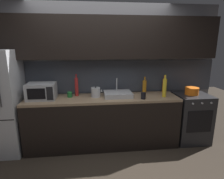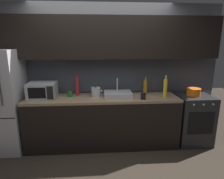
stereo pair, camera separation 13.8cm
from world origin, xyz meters
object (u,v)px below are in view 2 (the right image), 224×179
Objects in this scene: wine_bottle_amber at (145,87)px; cooking_pot at (194,92)px; kettle at (96,92)px; mug_dark at (143,96)px; microwave at (42,90)px; wine_bottle_red at (77,86)px; refrigerator at (2,101)px; wine_bottle_yellow at (165,88)px; wine_bottle_orange at (165,86)px; oven_range at (192,119)px; mug_green at (70,94)px.

wine_bottle_amber reaches higher than cooking_pot.
kettle is 0.82m from mug_dark.
microwave is 0.58m from wine_bottle_red.
kettle is (1.58, 0.04, 0.12)m from refrigerator.
refrigerator reaches higher than kettle.
wine_bottle_yellow is at bearing -3.04° from microwave.
wine_bottle_yellow is 1.60× the size of cooking_pot.
wine_bottle_amber is at bearing 8.51° from kettle.
oven_range is at bearing -25.25° from wine_bottle_orange.
wine_bottle_orange is 1.35× the size of cooking_pot.
wine_bottle_amber is (1.80, 0.16, -0.01)m from microwave.
refrigerator reaches higher than microwave.
microwave is at bearing -166.36° from wine_bottle_red.
wine_bottle_yellow reaches higher than kettle.
refrigerator reaches higher than wine_bottle_red.
kettle is 0.50× the size of wine_bottle_red.
wine_bottle_yellow is (2.76, -0.09, 0.20)m from refrigerator.
wine_bottle_yellow is at bearing -6.41° from kettle.
wine_bottle_yellow is at bearing -5.95° from mug_green.
wine_bottle_red and wine_bottle_yellow have the same top height.
mug_dark is at bearing -169.95° from oven_range.
microwave is at bearing 176.96° from wine_bottle_yellow.
wine_bottle_red is 1.24× the size of wine_bottle_amber.
wine_bottle_orange reaches higher than mug_green.
kettle is (-1.77, 0.04, 0.53)m from oven_range.
wine_bottle_red reaches higher than microwave.
refrigerator is at bearing 175.76° from mug_dark.
kettle reaches higher than cooking_pot.
microwave is (-2.67, 0.02, 0.58)m from oven_range.
mug_dark is 1.21× the size of mug_green.
refrigerator is 1.91× the size of oven_range.
wine_bottle_orange is 0.50m from cooking_pot.
wine_bottle_red is (0.57, 0.14, 0.03)m from microwave.
wine_bottle_orange is at bearing 154.75° from oven_range.
mug_green is at bearing -175.86° from wine_bottle_amber.
refrigerator is 2.37m from mug_dark.
cooking_pot is (0.56, 0.09, -0.10)m from wine_bottle_yellow.
mug_dark is at bearing -15.37° from kettle.
oven_range is 1.96× the size of microwave.
wine_bottle_red reaches higher than wine_bottle_orange.
refrigerator is 5.24× the size of wine_bottle_orange.
wine_bottle_amber is (0.91, 0.14, 0.05)m from kettle.
wine_bottle_red is at bearing -179.06° from wine_bottle_amber.
wine_bottle_orange is 3.63× the size of mug_green.
wine_bottle_red is 1.18× the size of wine_bottle_orange.
kettle is 1.74m from cooking_pot.
refrigerator is 1.14m from mug_green.
wine_bottle_yellow is at bearing -9.29° from wine_bottle_red.
wine_bottle_yellow is 0.33m from wine_bottle_orange.
microwave is 1.70m from mug_dark.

